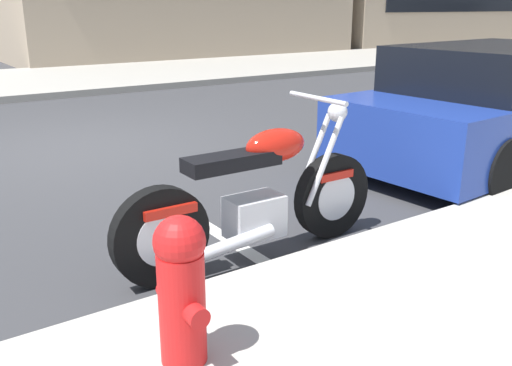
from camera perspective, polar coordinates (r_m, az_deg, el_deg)
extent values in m
plane|color=#333335|center=(7.55, -17.24, 3.40)|extent=(260.00, 260.00, 0.00)
cube|color=gray|center=(19.76, 11.63, 12.40)|extent=(120.00, 5.00, 0.14)
cube|color=silver|center=(4.40, -2.69, -5.83)|extent=(0.12, 2.20, 0.01)
cylinder|color=black|center=(4.42, 7.73, -1.29)|extent=(0.67, 0.12, 0.67)
cylinder|color=silver|center=(4.42, 7.73, -1.29)|extent=(0.37, 0.12, 0.37)
cylinder|color=black|center=(3.68, -9.71, -5.39)|extent=(0.67, 0.12, 0.67)
cylinder|color=silver|center=(3.68, -9.71, -5.39)|extent=(0.37, 0.12, 0.37)
cube|color=silver|center=(4.00, -0.16, -3.41)|extent=(0.40, 0.26, 0.30)
cube|color=black|center=(3.78, -2.45, 2.24)|extent=(0.68, 0.23, 0.10)
ellipsoid|color=#B7190F|center=(3.95, 2.01, 3.85)|extent=(0.48, 0.25, 0.24)
cube|color=#B7190F|center=(3.63, -9.14, -2.55)|extent=(0.36, 0.18, 0.06)
cube|color=#B7190F|center=(4.35, 7.63, 0.95)|extent=(0.32, 0.16, 0.06)
cylinder|color=silver|center=(4.29, 5.80, 2.58)|extent=(0.34, 0.05, 0.65)
cylinder|color=silver|center=(4.18, 7.01, 2.16)|extent=(0.34, 0.05, 0.65)
cylinder|color=silver|center=(4.12, 6.27, 8.57)|extent=(0.04, 0.62, 0.04)
sphere|color=silver|center=(4.27, 8.30, 7.17)|extent=(0.15, 0.15, 0.15)
cylinder|color=silver|center=(3.79, -2.79, -6.36)|extent=(0.71, 0.10, 0.16)
cube|color=navy|center=(7.17, 23.86, 6.09)|extent=(4.43, 1.99, 0.69)
cube|color=black|center=(6.91, 23.58, 10.71)|extent=(2.41, 1.73, 0.49)
cylinder|color=black|center=(8.82, 23.78, 6.71)|extent=(0.63, 0.26, 0.62)
cylinder|color=black|center=(6.48, 11.36, 4.41)|extent=(0.63, 0.26, 0.62)
cylinder|color=black|center=(5.62, 23.48, 1.25)|extent=(0.63, 0.26, 0.62)
cylinder|color=red|center=(2.68, -7.51, -12.51)|extent=(0.22, 0.22, 0.55)
sphere|color=red|center=(2.53, -7.81, -5.92)|extent=(0.24, 0.24, 0.24)
cylinder|color=red|center=(2.78, -8.88, -10.78)|extent=(0.10, 0.08, 0.10)
cylinder|color=red|center=(2.56, -6.06, -13.32)|extent=(0.10, 0.08, 0.10)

